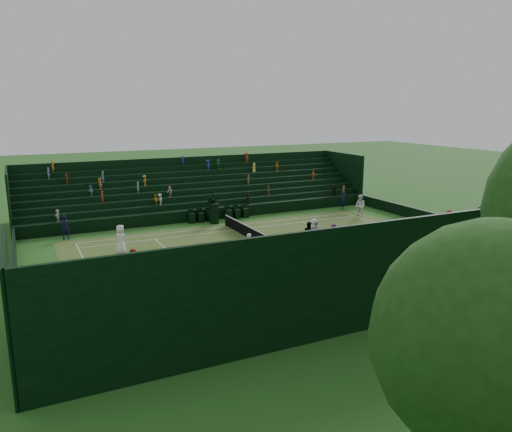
% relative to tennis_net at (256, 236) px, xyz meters
% --- Properties ---
extents(ground, '(160.00, 160.00, 0.00)m').
position_rel_tennis_net_xyz_m(ground, '(0.00, 0.00, -0.53)').
color(ground, '#296821').
rests_on(ground, ground).
extents(court_surface, '(12.97, 26.77, 0.01)m').
position_rel_tennis_net_xyz_m(court_surface, '(0.00, 0.00, -0.52)').
color(court_surface, '#2D6521').
rests_on(court_surface, ground).
extents(perimeter_wall_north, '(17.17, 0.20, 1.00)m').
position_rel_tennis_net_xyz_m(perimeter_wall_north, '(0.00, 15.88, -0.03)').
color(perimeter_wall_north, black).
rests_on(perimeter_wall_north, ground).
extents(perimeter_wall_south, '(17.17, 0.20, 1.00)m').
position_rel_tennis_net_xyz_m(perimeter_wall_south, '(0.00, -15.88, -0.03)').
color(perimeter_wall_south, black).
rests_on(perimeter_wall_south, ground).
extents(perimeter_wall_east, '(0.20, 31.77, 1.00)m').
position_rel_tennis_net_xyz_m(perimeter_wall_east, '(8.48, 0.00, -0.03)').
color(perimeter_wall_east, black).
rests_on(perimeter_wall_east, ground).
extents(perimeter_wall_west, '(0.20, 31.77, 1.00)m').
position_rel_tennis_net_xyz_m(perimeter_wall_west, '(-8.48, 0.00, -0.03)').
color(perimeter_wall_west, black).
rests_on(perimeter_wall_west, ground).
extents(north_grandstand, '(6.60, 32.00, 4.90)m').
position_rel_tennis_net_xyz_m(north_grandstand, '(12.66, 0.00, 1.02)').
color(north_grandstand, black).
rests_on(north_grandstand, ground).
extents(south_grandstand, '(6.60, 32.00, 4.90)m').
position_rel_tennis_net_xyz_m(south_grandstand, '(-12.66, 0.00, 1.02)').
color(south_grandstand, black).
rests_on(south_grandstand, ground).
extents(tennis_net, '(11.67, 0.10, 1.06)m').
position_rel_tennis_net_xyz_m(tennis_net, '(0.00, 0.00, 0.00)').
color(tennis_net, black).
rests_on(tennis_net, ground).
extents(umpire_chair, '(0.80, 0.80, 2.53)m').
position_rel_tennis_net_xyz_m(umpire_chair, '(-7.11, -0.54, 0.56)').
color(umpire_chair, black).
rests_on(umpire_chair, ground).
extents(courtside_chairs, '(0.54, 5.51, 1.18)m').
position_rel_tennis_net_xyz_m(courtside_chairs, '(-8.00, 0.29, -0.08)').
color(courtside_chairs, black).
rests_on(courtside_chairs, ground).
extents(player_near_west, '(1.03, 0.72, 2.00)m').
position_rel_tennis_net_xyz_m(player_near_west, '(-1.49, -9.39, 0.47)').
color(player_near_west, white).
rests_on(player_near_west, ground).
extents(player_near_east, '(0.78, 0.72, 1.79)m').
position_rel_tennis_net_xyz_m(player_near_east, '(3.54, -2.21, 0.37)').
color(player_near_east, white).
rests_on(player_near_east, ground).
extents(player_far_west, '(1.10, 0.93, 1.99)m').
position_rel_tennis_net_xyz_m(player_far_west, '(-3.81, 12.27, 0.47)').
color(player_far_west, white).
rests_on(player_far_west, ground).
extents(player_far_east, '(1.09, 0.69, 1.61)m').
position_rel_tennis_net_xyz_m(player_far_east, '(1.18, 4.23, 0.28)').
color(player_far_east, white).
rests_on(player_far_east, ground).
extents(line_judge_north, '(0.47, 0.66, 1.70)m').
position_rel_tennis_net_xyz_m(line_judge_north, '(-6.99, 12.64, 0.33)').
color(line_judge_north, black).
rests_on(line_judge_north, ground).
extents(line_judge_south, '(0.58, 0.75, 1.83)m').
position_rel_tennis_net_xyz_m(line_judge_south, '(-7.10, -12.36, 0.39)').
color(line_judge_south, black).
rests_on(line_judge_south, ground).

